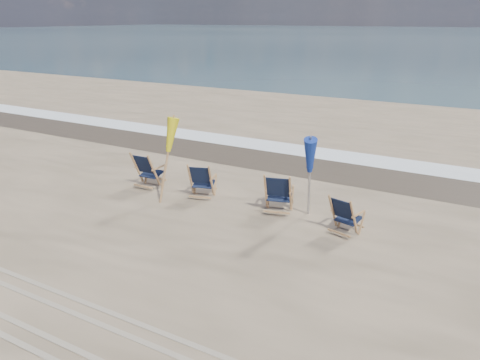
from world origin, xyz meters
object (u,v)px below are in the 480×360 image
at_px(beach_chair_1, 211,182).
at_px(beach_chair_2, 290,195).
at_px(beach_chair_0, 154,172).
at_px(umbrella_blue, 311,154).
at_px(beach_chair_3, 354,219).
at_px(umbrella_yellow, 165,139).

distance_m(beach_chair_1, beach_chair_2, 2.17).
xyz_separation_m(beach_chair_0, umbrella_blue, (4.35, 0.23, 1.07)).
distance_m(beach_chair_3, umbrella_yellow, 4.92).
bearing_deg(beach_chair_0, beach_chair_1, -176.31).
bearing_deg(beach_chair_0, umbrella_yellow, 148.91).
bearing_deg(umbrella_blue, beach_chair_0, -176.98).
bearing_deg(umbrella_yellow, beach_chair_1, 32.89).
xyz_separation_m(beach_chair_2, umbrella_yellow, (-3.11, -0.67, 1.12)).
bearing_deg(beach_chair_1, beach_chair_0, -11.78).
bearing_deg(beach_chair_0, umbrella_blue, -178.64).
relative_size(beach_chair_2, beach_chair_3, 1.13).
xyz_separation_m(beach_chair_0, beach_chair_3, (5.56, -0.28, -0.06)).
height_order(beach_chair_1, umbrella_yellow, umbrella_yellow).
height_order(umbrella_yellow, umbrella_blue, umbrella_yellow).
bearing_deg(beach_chair_1, beach_chair_2, 164.48).
bearing_deg(beach_chair_3, umbrella_yellow, 16.23).
height_order(beach_chair_2, umbrella_blue, umbrella_blue).
distance_m(beach_chair_1, umbrella_yellow, 1.60).
bearing_deg(umbrella_yellow, umbrella_blue, 10.74).
bearing_deg(umbrella_yellow, beach_chair_3, 2.04).
xyz_separation_m(beach_chair_1, umbrella_yellow, (-0.94, -0.61, 1.15)).
relative_size(beach_chair_1, umbrella_blue, 0.47).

